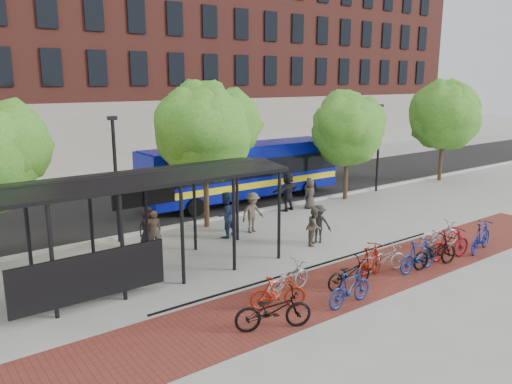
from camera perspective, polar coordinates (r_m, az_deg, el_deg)
ground at (r=22.00m, az=5.61°, el=-4.57°), size 160.00×160.00×0.00m
asphalt_street at (r=28.20m, az=-5.37°, el=-0.69°), size 160.00×8.00×0.01m
curb at (r=24.96m, az=-0.57°, el=-2.27°), size 160.00×0.25×0.12m
brick_strip at (r=17.36m, az=11.91°, el=-9.59°), size 24.00×3.00×0.01m
bike_rack_rail at (r=17.06m, az=6.67°, el=-9.81°), size 12.00×0.05×0.95m
building_brick at (r=48.16m, az=-6.72°, el=16.77°), size 55.00×14.00×20.00m
bus_shelter at (r=16.56m, az=-14.29°, el=0.07°), size 10.60×3.07×3.60m
tree_b at (r=22.06m, az=-5.73°, el=7.31°), size 5.15×4.20×6.47m
tree_c at (r=27.80m, az=10.49°, el=7.42°), size 4.66×3.80×5.92m
tree_d at (r=34.90m, az=20.77°, el=8.54°), size 5.39×4.40×6.55m
lamp_post_left at (r=20.74m, az=-15.73°, el=1.77°), size 0.35×0.20×5.12m
lamp_post_right at (r=30.29m, az=13.82°, el=5.20°), size 0.35×0.20×5.12m
bus at (r=27.10m, az=-1.46°, el=2.66°), size 11.57×2.90×3.11m
bike_0 at (r=13.58m, az=1.98°, el=-13.32°), size 2.22×1.50×1.10m
bike_1 at (r=14.71m, az=2.52°, el=-11.39°), size 1.72×1.10×1.01m
bike_2 at (r=15.66m, az=3.66°, el=-9.88°), size 1.99×0.98×1.00m
bike_3 at (r=15.16m, az=10.68°, el=-10.73°), size 1.79×0.56×1.07m
bike_4 at (r=16.41m, az=10.59°, el=-9.13°), size 1.81×0.73×0.93m
bike_5 at (r=17.08m, az=12.89°, el=-7.85°), size 2.09×1.17×1.21m
bike_6 at (r=17.95m, az=14.35°, el=-7.37°), size 1.89×1.05×0.94m
bike_7 at (r=18.26m, az=18.05°, el=-6.93°), size 1.90×0.57×1.14m
bike_8 at (r=18.88m, az=19.76°, el=-6.48°), size 2.16×1.00×1.10m
bike_9 at (r=19.80m, az=21.27°, el=-5.55°), size 2.06×0.86×1.20m
bike_10 at (r=21.10m, az=20.22°, el=-4.60°), size 2.06×1.00×1.04m
bike_11 at (r=21.16m, az=24.33°, el=-4.67°), size 2.07×0.96×1.20m
pedestrian_0 at (r=20.20m, az=-12.32°, el=-3.93°), size 0.87×0.63×1.65m
pedestrian_1 at (r=19.72m, az=-11.58°, el=-4.36°), size 0.67×0.52×1.62m
pedestrian_2 at (r=20.96m, az=-3.49°, el=-2.63°), size 1.10×0.95×1.95m
pedestrian_3 at (r=21.63m, az=-0.40°, el=-2.36°), size 1.20×0.75×1.77m
pedestrian_5 at (r=25.28m, az=3.64°, el=0.06°), size 1.92×0.97×1.98m
pedestrian_6 at (r=25.83m, az=6.20°, el=-0.23°), size 0.75×0.49×1.52m
pedestrian_7 at (r=26.27m, az=5.98°, el=0.02°), size 0.59×0.41×1.54m
pedestrian_8 at (r=20.18m, az=6.76°, el=-3.91°), size 0.95×0.90×1.54m
pedestrian_9 at (r=20.46m, az=7.16°, el=-3.64°), size 1.13×1.14×1.58m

